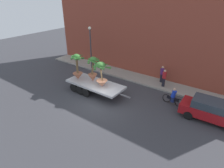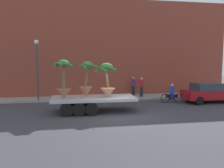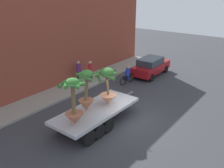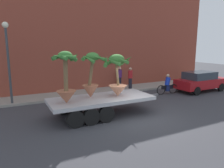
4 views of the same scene
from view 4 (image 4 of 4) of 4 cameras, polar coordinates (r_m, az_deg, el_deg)
ground_plane at (r=11.26m, az=6.94°, el=-8.75°), size 60.00×60.00×0.00m
sidewalk at (r=16.44m, az=-5.02°, el=-2.20°), size 24.00×2.20×0.15m
building_facade at (r=17.63m, az=-7.41°, el=12.96°), size 24.00×1.20×8.91m
flatbed_trailer at (r=11.13m, az=-4.08°, el=-4.87°), size 6.42×2.30×0.98m
potted_palm_rear at (r=11.22m, az=1.39°, el=2.32°), size 1.52×1.48×2.23m
potted_palm_middle at (r=10.11m, az=-12.18°, el=1.24°), size 1.19×1.21×2.43m
potted_palm_front at (r=11.03m, az=-5.54°, el=1.99°), size 1.25×1.29×2.33m
cyclist at (r=16.58m, az=14.58°, el=-0.30°), size 1.84×0.38×1.54m
parked_car at (r=18.31m, az=22.56°, el=0.74°), size 4.38×1.90×1.58m
pedestrian_near_gate at (r=17.34m, az=4.91°, el=1.73°), size 0.36×0.36×1.71m
pedestrian_far_left at (r=17.74m, az=2.08°, el=1.97°), size 0.36×0.36×1.71m
street_lamp at (r=14.07m, az=-26.09°, el=7.57°), size 0.36×0.36×4.83m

